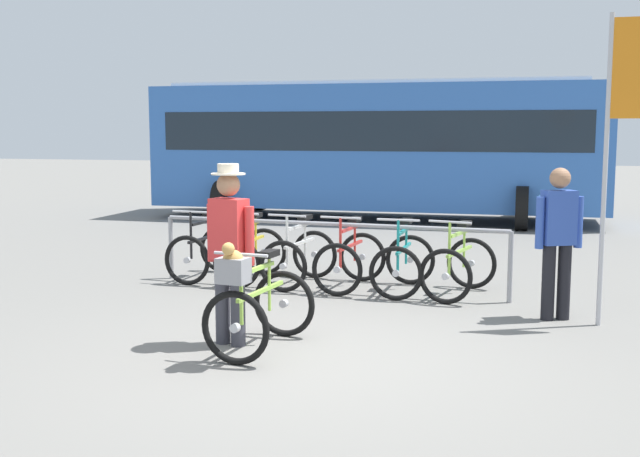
{
  "coord_description": "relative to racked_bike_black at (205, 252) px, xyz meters",
  "views": [
    {
      "loc": [
        1.88,
        -6.51,
        2.04
      ],
      "look_at": [
        -0.24,
        1.35,
        1.0
      ],
      "focal_mm": 43.62,
      "sensor_mm": 36.0,
      "label": 1
    }
  ],
  "objects": [
    {
      "name": "ground_plane",
      "position": [
        2.41,
        -3.27,
        -0.37
      ],
      "size": [
        80.0,
        80.0,
        0.0
      ],
      "primitive_type": "plane",
      "color": "slate"
    },
    {
      "name": "racked_bike_white",
      "position": [
        1.4,
        -0.11,
        0.0
      ],
      "size": [
        0.79,
        1.17,
        0.97
      ],
      "color": "black",
      "rests_on": "ground"
    },
    {
      "name": "featured_bicycle",
      "position": [
        1.91,
        -3.25,
        0.12
      ],
      "size": [
        0.78,
        1.24,
        1.09
      ],
      "color": "black",
      "rests_on": "ground"
    },
    {
      "name": "person_with_featured_bike",
      "position": [
        1.58,
        -3.03,
        0.58
      ],
      "size": [
        0.51,
        0.32,
        1.72
      ],
      "color": "#383842",
      "rests_on": "ground"
    },
    {
      "name": "pedestrian_with_backpack",
      "position": [
        4.59,
        -1.19,
        0.57
      ],
      "size": [
        0.49,
        0.43,
        1.64
      ],
      "color": "black",
      "rests_on": "ground"
    },
    {
      "name": "banner_flag",
      "position": [
        5.17,
        -1.35,
        1.86
      ],
      "size": [
        0.45,
        0.05,
        3.2
      ],
      "color": "#B2B2B7",
      "rests_on": "ground"
    },
    {
      "name": "bike_rack_rail",
      "position": [
        1.84,
        -0.32,
        0.33
      ],
      "size": [
        4.6,
        0.4,
        0.88
      ],
      "color": "#99999E",
      "rests_on": "ground"
    },
    {
      "name": "racked_bike_yellow",
      "position": [
        0.7,
        -0.05,
        0.0
      ],
      "size": [
        0.68,
        1.11,
        0.97
      ],
      "color": "black",
      "rests_on": "ground"
    },
    {
      "name": "bus_distant",
      "position": [
        0.91,
        7.64,
        1.37
      ],
      "size": [
        10.01,
        3.43,
        3.08
      ],
      "color": "#3366B7",
      "rests_on": "ground"
    },
    {
      "name": "racked_bike_teal",
      "position": [
        2.79,
        -0.21,
        0.0
      ],
      "size": [
        0.68,
        1.11,
        0.97
      ],
      "color": "black",
      "rests_on": "ground"
    },
    {
      "name": "racked_bike_lime",
      "position": [
        3.49,
        -0.27,
        0.0
      ],
      "size": [
        0.89,
        1.21,
        0.97
      ],
      "color": "black",
      "rests_on": "ground"
    },
    {
      "name": "racked_bike_red",
      "position": [
        2.09,
        -0.16,
        0.0
      ],
      "size": [
        0.77,
        1.17,
        0.98
      ],
      "color": "black",
      "rests_on": "ground"
    },
    {
      "name": "racked_bike_black",
      "position": [
        0.0,
        0.0,
        0.0
      ],
      "size": [
        0.72,
        1.14,
        0.97
      ],
      "color": "black",
      "rests_on": "ground"
    }
  ]
}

